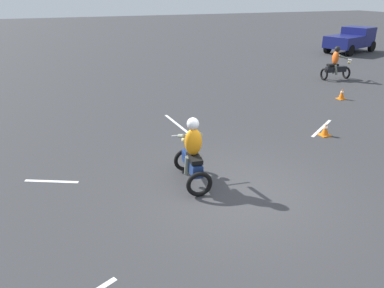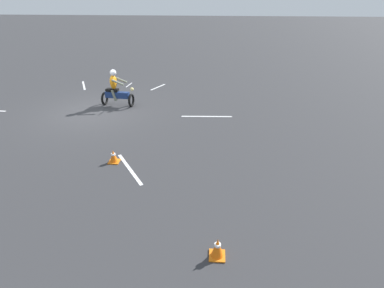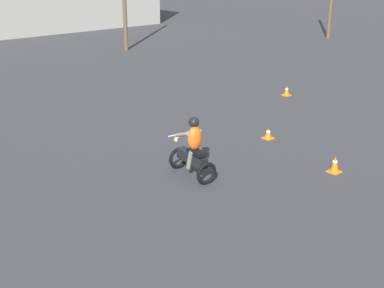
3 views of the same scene
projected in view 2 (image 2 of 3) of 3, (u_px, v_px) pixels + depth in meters
name	position (u px, v px, depth m)	size (l,w,h in m)	color
ground_plane	(94.00, 111.00, 13.13)	(120.00, 120.00, 0.00)	#333335
motorcycle_rider_foreground	(116.00, 90.00, 13.48)	(1.54, 0.79, 1.66)	black
traffic_cone_mid_left	(217.00, 248.00, 5.84)	(0.32, 0.32, 0.45)	orange
traffic_cone_far_right	(114.00, 157.00, 9.14)	(0.32, 0.32, 0.40)	orange
lane_stripe_nw	(130.00, 169.00, 8.87)	(0.10, 1.95, 0.01)	silver
lane_stripe_w	(207.00, 116.00, 12.60)	(0.10, 2.12, 0.01)	silver
lane_stripe_sw	(158.00, 87.00, 16.49)	(0.10, 1.32, 0.01)	silver
lane_stripe_se	(84.00, 85.00, 16.78)	(0.10, 1.83, 0.01)	silver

